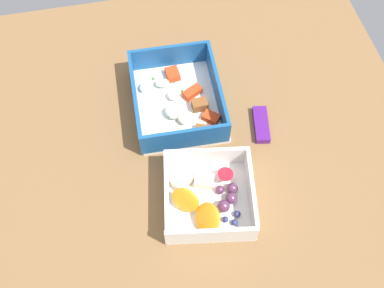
{
  "coord_description": "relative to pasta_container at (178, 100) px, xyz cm",
  "views": [
    {
      "loc": [
        34.77,
        -6.95,
        67.18
      ],
      "look_at": [
        -1.23,
        0.43,
        4.0
      ],
      "focal_mm": 41.55,
      "sensor_mm": 36.0,
      "label": 1
    }
  ],
  "objects": [
    {
      "name": "table_surface",
      "position": [
        10.67,
        0.17,
        -2.7
      ],
      "size": [
        80.0,
        80.0,
        2.0
      ],
      "primitive_type": "cube",
      "color": "brown",
      "rests_on": "ground"
    },
    {
      "name": "candy_bar",
      "position": [
        7.23,
        13.25,
        -1.1
      ],
      "size": [
        7.31,
        3.58,
        1.2
      ],
      "primitive_type": "cube",
      "rotation": [
        0.0,
        0.0,
        -0.17
      ],
      "color": "#51197A",
      "rests_on": "table_surface"
    },
    {
      "name": "fruit_bowl",
      "position": [
        19.14,
        1.09,
        0.13
      ],
      "size": [
        15.61,
        15.48,
        5.39
      ],
      "rotation": [
        0.0,
        0.0,
        -0.16
      ],
      "color": "white",
      "rests_on": "table_surface"
    },
    {
      "name": "pasta_container",
      "position": [
        0.0,
        0.0,
        0.0
      ],
      "size": [
        19.03,
        15.48,
        5.51
      ],
      "rotation": [
        0.0,
        0.0,
        -0.03
      ],
      "color": "white",
      "rests_on": "table_surface"
    }
  ]
}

